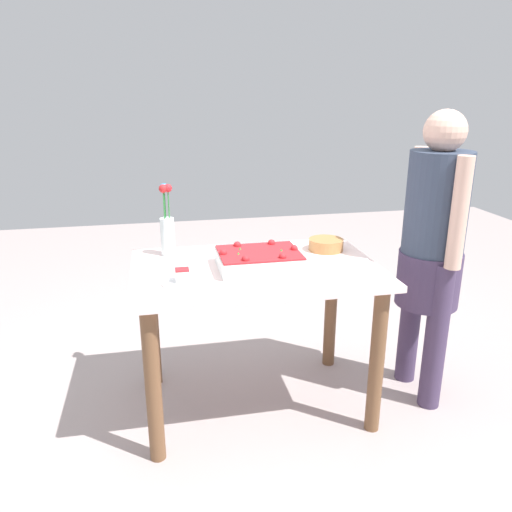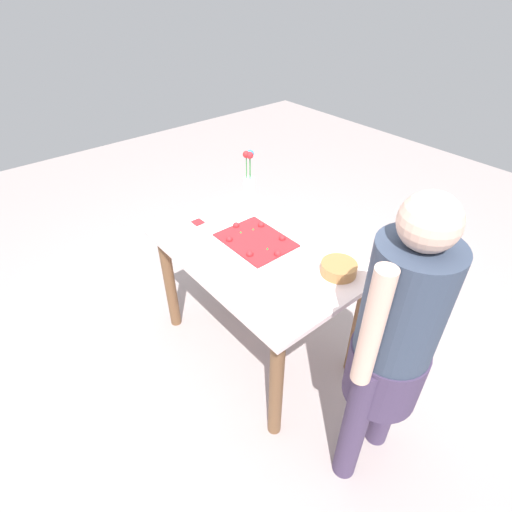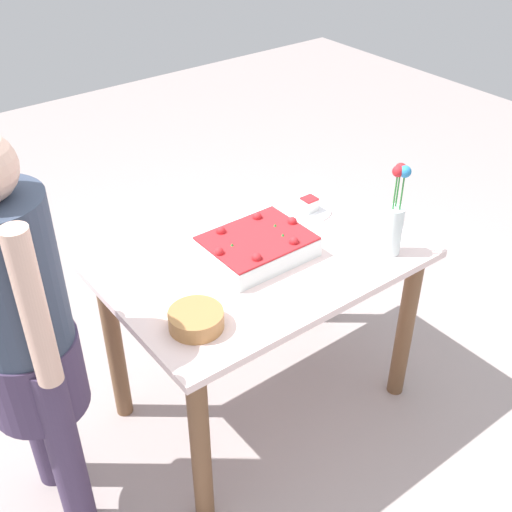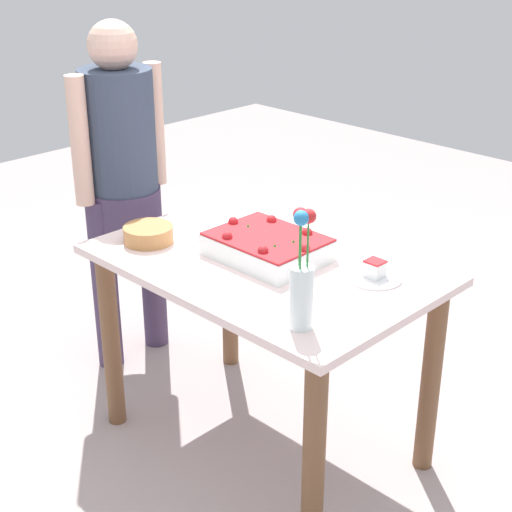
{
  "view_description": "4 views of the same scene",
  "coord_description": "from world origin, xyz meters",
  "px_view_note": "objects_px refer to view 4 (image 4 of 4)",
  "views": [
    {
      "loc": [
        -0.45,
        -2.21,
        1.56
      ],
      "look_at": [
        -0.01,
        -0.05,
        0.84
      ],
      "focal_mm": 35.0,
      "sensor_mm": 36.0,
      "label": 1
    },
    {
      "loc": [
        1.35,
        -1.14,
        2.04
      ],
      "look_at": [
        0.08,
        -0.08,
        0.81
      ],
      "focal_mm": 28.0,
      "sensor_mm": 36.0,
      "label": 2
    },
    {
      "loc": [
        1.22,
        1.55,
        2.14
      ],
      "look_at": [
        0.03,
        -0.01,
        0.78
      ],
      "focal_mm": 45.0,
      "sensor_mm": 36.0,
      "label": 3
    },
    {
      "loc": [
        -1.71,
        1.77,
        1.89
      ],
      "look_at": [
        0.01,
        0.03,
        0.79
      ],
      "focal_mm": 55.0,
      "sensor_mm": 36.0,
      "label": 4
    }
  ],
  "objects_px": {
    "sheet_cake": "(267,246)",
    "flower_vase": "(302,282)",
    "fruit_bowl": "(148,234)",
    "person_standing": "(122,176)",
    "serving_plate_with_slice": "(374,274)",
    "cake_knife": "(214,220)"
  },
  "relations": [
    {
      "from": "sheet_cake",
      "to": "flower_vase",
      "type": "distance_m",
      "value": 0.52
    },
    {
      "from": "fruit_bowl",
      "to": "sheet_cake",
      "type": "bearing_deg",
      "value": -153.15
    },
    {
      "from": "fruit_bowl",
      "to": "person_standing",
      "type": "relative_size",
      "value": 0.12
    },
    {
      "from": "serving_plate_with_slice",
      "to": "fruit_bowl",
      "type": "distance_m",
      "value": 0.84
    },
    {
      "from": "sheet_cake",
      "to": "serving_plate_with_slice",
      "type": "distance_m",
      "value": 0.39
    },
    {
      "from": "cake_knife",
      "to": "flower_vase",
      "type": "relative_size",
      "value": 0.58
    },
    {
      "from": "cake_knife",
      "to": "person_standing",
      "type": "xyz_separation_m",
      "value": [
        0.49,
        0.07,
        0.08
      ]
    },
    {
      "from": "sheet_cake",
      "to": "person_standing",
      "type": "xyz_separation_m",
      "value": [
        0.88,
        -0.03,
        0.04
      ]
    },
    {
      "from": "flower_vase",
      "to": "person_standing",
      "type": "height_order",
      "value": "person_standing"
    },
    {
      "from": "serving_plate_with_slice",
      "to": "person_standing",
      "type": "height_order",
      "value": "person_standing"
    },
    {
      "from": "serving_plate_with_slice",
      "to": "fruit_bowl",
      "type": "xyz_separation_m",
      "value": [
        0.77,
        0.33,
        0.01
      ]
    },
    {
      "from": "flower_vase",
      "to": "sheet_cake",
      "type": "bearing_deg",
      "value": -35.03
    },
    {
      "from": "fruit_bowl",
      "to": "person_standing",
      "type": "height_order",
      "value": "person_standing"
    },
    {
      "from": "serving_plate_with_slice",
      "to": "person_standing",
      "type": "bearing_deg",
      "value": 4.24
    },
    {
      "from": "serving_plate_with_slice",
      "to": "flower_vase",
      "type": "bearing_deg",
      "value": 96.19
    },
    {
      "from": "fruit_bowl",
      "to": "cake_knife",
      "type": "bearing_deg",
      "value": -92.59
    },
    {
      "from": "serving_plate_with_slice",
      "to": "cake_knife",
      "type": "relative_size",
      "value": 0.88
    },
    {
      "from": "sheet_cake",
      "to": "person_standing",
      "type": "distance_m",
      "value": 0.88
    },
    {
      "from": "fruit_bowl",
      "to": "serving_plate_with_slice",
      "type": "bearing_deg",
      "value": -156.99
    },
    {
      "from": "cake_knife",
      "to": "flower_vase",
      "type": "xyz_separation_m",
      "value": [
        -0.8,
        0.4,
        0.14
      ]
    },
    {
      "from": "fruit_bowl",
      "to": "person_standing",
      "type": "bearing_deg",
      "value": -26.52
    },
    {
      "from": "serving_plate_with_slice",
      "to": "cake_knife",
      "type": "bearing_deg",
      "value": 1.34
    }
  ]
}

